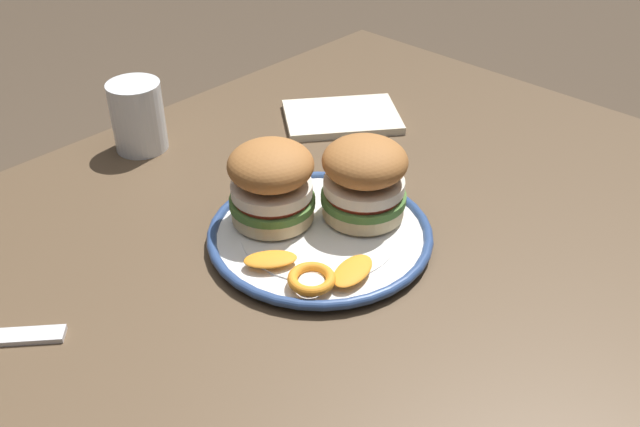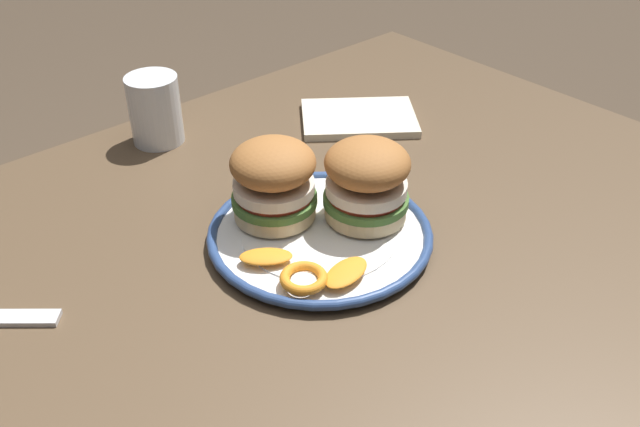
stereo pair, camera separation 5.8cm
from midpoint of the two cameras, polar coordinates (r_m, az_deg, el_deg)
The scene contains 9 objects.
dining_table at distance 0.86m, azimuth -3.42°, elevation -9.74°, with size 1.30×0.93×0.72m.
dinner_plate at distance 0.84m, azimuth -1.97°, elevation -1.76°, with size 0.27×0.27×0.02m.
sandwich_half_left at distance 0.83m, azimuth -5.99°, elevation 2.54°, with size 0.15×0.15×0.10m.
sandwich_half_right at distance 0.84m, azimuth 1.66°, elevation 2.88°, with size 0.14×0.14×0.10m.
orange_peel_curled at distance 0.76m, azimuth -2.90°, elevation -5.43°, with size 0.07×0.07×0.01m.
orange_peel_strip_long at distance 0.79m, azimuth -6.19°, elevation -3.79°, with size 0.07×0.06×0.01m.
orange_peel_strip_short at distance 0.77m, azimuth 0.52°, elevation -4.75°, with size 0.07×0.05×0.01m.
drinking_glass at distance 1.06m, azimuth -16.14°, elevation 7.25°, with size 0.08×0.08×0.10m.
folded_napkin at distance 1.12m, azimuth 0.28°, elevation 7.87°, with size 0.18×0.13×0.01m, color beige.
Camera 1 is at (-0.43, -0.44, 1.23)m, focal length 39.18 mm.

